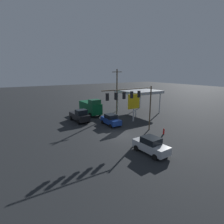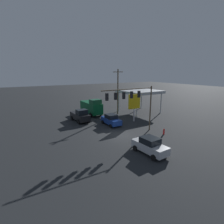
{
  "view_description": "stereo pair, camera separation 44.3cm",
  "coord_description": "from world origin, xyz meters",
  "px_view_note": "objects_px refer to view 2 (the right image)",
  "views": [
    {
      "loc": [
        13.96,
        20.17,
        9.26
      ],
      "look_at": [
        0.0,
        -2.0,
        3.13
      ],
      "focal_mm": 28.0,
      "sensor_mm": 36.0,
      "label": 1
    },
    {
      "loc": [
        13.59,
        20.4,
        9.26
      ],
      "look_at": [
        0.0,
        -2.0,
        3.13
      ],
      "focal_mm": 28.0,
      "sensor_mm": 36.0,
      "label": 2
    }
  ],
  "objects_px": {
    "fire_hydrant": "(164,132)",
    "utility_pole": "(118,91)",
    "sedan_waiting": "(111,120)",
    "traffic_signal_assembly": "(132,98)",
    "price_sign": "(134,102)",
    "sedan_far": "(150,146)",
    "pickup_parked": "(80,116)",
    "delivery_truck": "(91,107)"
  },
  "relations": [
    {
      "from": "traffic_signal_assembly",
      "to": "sedan_far",
      "type": "bearing_deg",
      "value": 71.85
    },
    {
      "from": "sedan_waiting",
      "to": "utility_pole",
      "type": "bearing_deg",
      "value": 139.66
    },
    {
      "from": "traffic_signal_assembly",
      "to": "pickup_parked",
      "type": "bearing_deg",
      "value": -69.2
    },
    {
      "from": "fire_hydrant",
      "to": "sedan_waiting",
      "type": "bearing_deg",
      "value": -62.07
    },
    {
      "from": "utility_pole",
      "to": "sedan_far",
      "type": "height_order",
      "value": "utility_pole"
    },
    {
      "from": "delivery_truck",
      "to": "sedan_far",
      "type": "relative_size",
      "value": 1.52
    },
    {
      "from": "utility_pole",
      "to": "delivery_truck",
      "type": "xyz_separation_m",
      "value": [
        5.25,
        -2.4,
        -3.45
      ]
    },
    {
      "from": "price_sign",
      "to": "pickup_parked",
      "type": "distance_m",
      "value": 10.43
    },
    {
      "from": "delivery_truck",
      "to": "sedan_waiting",
      "type": "relative_size",
      "value": 1.55
    },
    {
      "from": "sedan_far",
      "to": "price_sign",
      "type": "bearing_deg",
      "value": 146.12
    },
    {
      "from": "pickup_parked",
      "to": "sedan_waiting",
      "type": "bearing_deg",
      "value": 34.33
    },
    {
      "from": "utility_pole",
      "to": "price_sign",
      "type": "height_order",
      "value": "utility_pole"
    },
    {
      "from": "delivery_truck",
      "to": "utility_pole",
      "type": "bearing_deg",
      "value": 64.48
    },
    {
      "from": "price_sign",
      "to": "sedan_waiting",
      "type": "distance_m",
      "value": 5.54
    },
    {
      "from": "price_sign",
      "to": "fire_hydrant",
      "type": "bearing_deg",
      "value": 86.31
    },
    {
      "from": "traffic_signal_assembly",
      "to": "delivery_truck",
      "type": "bearing_deg",
      "value": -90.36
    },
    {
      "from": "traffic_signal_assembly",
      "to": "delivery_truck",
      "type": "distance_m",
      "value": 14.76
    },
    {
      "from": "price_sign",
      "to": "sedan_far",
      "type": "bearing_deg",
      "value": 59.64
    },
    {
      "from": "fire_hydrant",
      "to": "utility_pole",
      "type": "bearing_deg",
      "value": -94.68
    },
    {
      "from": "traffic_signal_assembly",
      "to": "sedan_waiting",
      "type": "height_order",
      "value": "traffic_signal_assembly"
    },
    {
      "from": "utility_pole",
      "to": "pickup_parked",
      "type": "height_order",
      "value": "utility_pole"
    },
    {
      "from": "delivery_truck",
      "to": "fire_hydrant",
      "type": "bearing_deg",
      "value": 12.51
    },
    {
      "from": "traffic_signal_assembly",
      "to": "sedan_waiting",
      "type": "distance_m",
      "value": 7.11
    },
    {
      "from": "utility_pole",
      "to": "sedan_far",
      "type": "distance_m",
      "value": 19.98
    },
    {
      "from": "utility_pole",
      "to": "sedan_waiting",
      "type": "relative_size",
      "value": 2.2
    },
    {
      "from": "utility_pole",
      "to": "delivery_truck",
      "type": "bearing_deg",
      "value": -24.57
    },
    {
      "from": "price_sign",
      "to": "pickup_parked",
      "type": "relative_size",
      "value": 0.98
    },
    {
      "from": "price_sign",
      "to": "delivery_truck",
      "type": "bearing_deg",
      "value": -63.25
    },
    {
      "from": "traffic_signal_assembly",
      "to": "utility_pole",
      "type": "distance_m",
      "value": 13.01
    },
    {
      "from": "delivery_truck",
      "to": "pickup_parked",
      "type": "bearing_deg",
      "value": -48.03
    },
    {
      "from": "price_sign",
      "to": "delivery_truck",
      "type": "xyz_separation_m",
      "value": [
        4.56,
        -9.06,
        -1.94
      ]
    },
    {
      "from": "utility_pole",
      "to": "sedan_waiting",
      "type": "height_order",
      "value": "utility_pole"
    },
    {
      "from": "traffic_signal_assembly",
      "to": "delivery_truck",
      "type": "relative_size",
      "value": 1.29
    },
    {
      "from": "utility_pole",
      "to": "sedan_far",
      "type": "xyz_separation_m",
      "value": [
        7.38,
        18.08,
        -4.19
      ]
    },
    {
      "from": "delivery_truck",
      "to": "sedan_far",
      "type": "bearing_deg",
      "value": -6.88
    },
    {
      "from": "sedan_far",
      "to": "fire_hydrant",
      "type": "distance_m",
      "value": 7.14
    },
    {
      "from": "fire_hydrant",
      "to": "traffic_signal_assembly",
      "type": "bearing_deg",
      "value": -33.02
    },
    {
      "from": "fire_hydrant",
      "to": "delivery_truck",
      "type": "bearing_deg",
      "value": -76.55
    },
    {
      "from": "traffic_signal_assembly",
      "to": "pickup_parked",
      "type": "distance_m",
      "value": 12.03
    },
    {
      "from": "utility_pole",
      "to": "sedan_waiting",
      "type": "bearing_deg",
      "value": 49.11
    },
    {
      "from": "price_sign",
      "to": "pickup_parked",
      "type": "bearing_deg",
      "value": -31.42
    },
    {
      "from": "price_sign",
      "to": "sedan_far",
      "type": "xyz_separation_m",
      "value": [
        6.69,
        11.43,
        -2.68
      ]
    }
  ]
}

